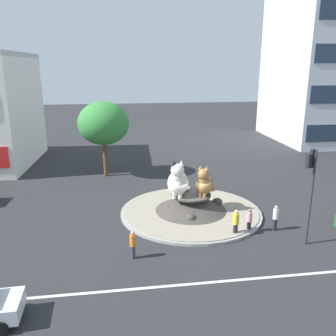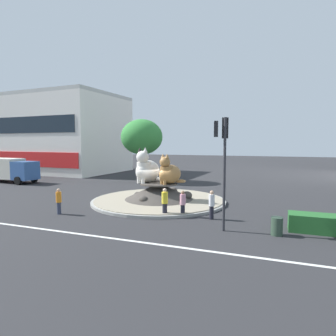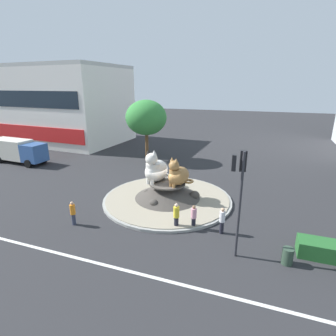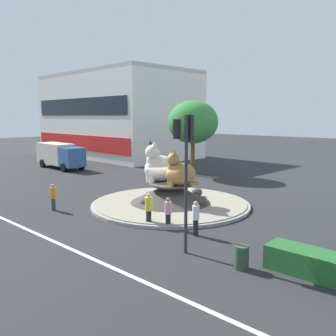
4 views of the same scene
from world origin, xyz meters
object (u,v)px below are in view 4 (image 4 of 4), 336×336
Objects in this scene: cat_statue_white at (159,166)px; cat_statue_tabby at (179,172)px; pedestrian_white_shirt at (196,217)px; litter_bin at (241,257)px; shophouse_block at (117,115)px; pedestrian_yellow_shirt at (149,209)px; pedestrian_orange_shirt at (53,196)px; pedestrian_pink_shirt at (168,212)px; broadleaf_tree_behind_island at (193,122)px; traffic_light_mast at (186,154)px; delivery_box_truck at (60,155)px.

cat_statue_tabby is at bearing 98.03° from cat_statue_white.
pedestrian_white_shirt is 4.09m from litter_bin.
pedestrian_white_shirt is at bearing 74.44° from cat_statue_tabby.
shophouse_block is at bearing 146.98° from litter_bin.
pedestrian_yellow_shirt is (3.00, -3.93, -1.54)m from cat_statue_white.
cat_statue_tabby is 1.39× the size of pedestrian_orange_shirt.
pedestrian_white_shirt is (30.53, -20.38, -4.92)m from shophouse_block.
pedestrian_pink_shirt is at bearing -175.40° from pedestrian_orange_shirt.
shophouse_block is 13.38× the size of pedestrian_yellow_shirt.
cat_statue_tabby is 4.25m from pedestrian_pink_shirt.
pedestrian_pink_shirt is at bearing 161.60° from litter_bin.
pedestrian_yellow_shirt is at bearing 41.34° from cat_statue_tabby.
shophouse_block reaches higher than broadleaf_tree_behind_island.
pedestrian_white_shirt is (3.92, -3.35, -1.39)m from cat_statue_tabby.
broadleaf_tree_behind_island is at bearing 24.58° from pedestrian_yellow_shirt.
traffic_light_mast is 3.38× the size of pedestrian_white_shirt.
litter_bin is (5.41, -1.80, -0.39)m from pedestrian_pink_shirt.
shophouse_block is at bearing 170.29° from pedestrian_white_shirt.
cat_statue_tabby reaches higher than pedestrian_yellow_shirt.
pedestrian_orange_shirt is (1.82, -15.92, -4.28)m from broadleaf_tree_behind_island.
cat_statue_white reaches higher than pedestrian_orange_shirt.
pedestrian_yellow_shirt is (-3.78, 1.55, -3.29)m from traffic_light_mast.
litter_bin is at bearing 80.50° from cat_statue_tabby.
pedestrian_pink_shirt is 0.91× the size of pedestrian_yellow_shirt.
delivery_box_truck is at bearing -156.21° from broadleaf_tree_behind_island.
cat_statue_white is 5.60m from pedestrian_pink_shirt.
shophouse_block is at bearing 116.57° from delivery_box_truck.
broadleaf_tree_behind_island is (-7.22, 10.37, 2.85)m from cat_statue_tabby.
pedestrian_white_shirt reaches higher than pedestrian_orange_shirt.
pedestrian_orange_shirt reaches higher than litter_bin.
pedestrian_pink_shirt is 24.42m from delivery_box_truck.
pedestrian_pink_shirt is at bearing -155.19° from pedestrian_white_shirt.
pedestrian_yellow_shirt is at bearing -176.15° from pedestrian_orange_shirt.
traffic_light_mast reaches higher than cat_statue_tabby.
shophouse_block reaches higher than traffic_light_mast.
litter_bin is (9.44, -5.33, -2.01)m from cat_statue_white.
cat_statue_white is 6.96m from pedestrian_white_shirt.
broadleaf_tree_behind_island is 18.17m from pedestrian_white_shirt.
shophouse_block is 14.57m from delivery_box_truck.
pedestrian_white_shirt is at bearing -14.04° from delivery_box_truck.
litter_bin is at bearing 170.15° from pedestrian_orange_shirt.
traffic_light_mast is 10.82m from pedestrian_orange_shirt.
cat_statue_white is 11.02m from litter_bin.
broadleaf_tree_behind_island is at bearing -95.01° from pedestrian_orange_shirt.
pedestrian_orange_shirt is 12.96m from litter_bin.
litter_bin is (14.76, -15.54, -4.70)m from broadleaf_tree_behind_island.
pedestrian_orange_shirt is (-6.50, -1.79, -0.05)m from pedestrian_yellow_shirt.
cat_statue_tabby is 7.87m from pedestrian_orange_shirt.
pedestrian_yellow_shirt reaches higher than litter_bin.
traffic_light_mast reaches higher than pedestrian_yellow_shirt.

